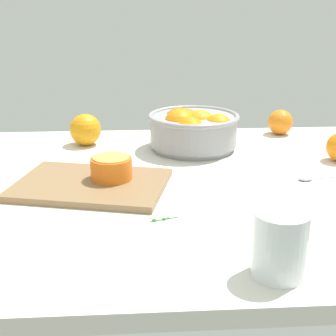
% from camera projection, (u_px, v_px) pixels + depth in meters
% --- Properties ---
extents(ground_plane, '(1.12, 0.90, 0.03)m').
position_uv_depth(ground_plane, '(159.00, 190.00, 1.04)').
color(ground_plane, silver).
extents(fruit_bowl, '(0.23, 0.23, 0.11)m').
position_uv_depth(fruit_bowl, '(192.00, 129.00, 1.26)').
color(fruit_bowl, '#99999E').
rests_on(fruit_bowl, ground_plane).
extents(juice_glass, '(0.08, 0.08, 0.09)m').
position_uv_depth(juice_glass, '(280.00, 249.00, 0.69)').
color(juice_glass, white).
rests_on(juice_glass, ground_plane).
extents(cutting_board, '(0.34, 0.28, 0.01)m').
position_uv_depth(cutting_board, '(91.00, 185.00, 1.01)').
color(cutting_board, olive).
rests_on(cutting_board, ground_plane).
extents(orange_half_0, '(0.09, 0.09, 0.05)m').
position_uv_depth(orange_half_0, '(111.00, 167.00, 1.02)').
color(orange_half_0, orange).
rests_on(orange_half_0, cutting_board).
extents(loose_orange_1, '(0.07, 0.07, 0.07)m').
position_uv_depth(loose_orange_1, '(280.00, 122.00, 1.40)').
color(loose_orange_1, orange).
rests_on(loose_orange_1, ground_plane).
extents(loose_orange_3, '(0.08, 0.08, 0.08)m').
position_uv_depth(loose_orange_3, '(85.00, 130.00, 1.30)').
color(loose_orange_3, orange).
rests_on(loose_orange_3, ground_plane).
extents(spoon, '(0.18, 0.04, 0.01)m').
position_uv_depth(spoon, '(323.00, 176.00, 1.07)').
color(spoon, silver).
rests_on(spoon, ground_plane).
extents(herb_sprig_0, '(0.05, 0.02, 0.01)m').
position_uv_depth(herb_sprig_0, '(159.00, 219.00, 0.87)').
color(herb_sprig_0, '#397930').
rests_on(herb_sprig_0, ground_plane).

